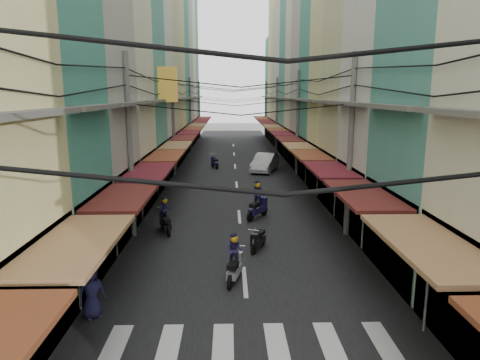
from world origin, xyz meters
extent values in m
plane|color=slate|center=(0.00, 0.00, 0.00)|extent=(160.00, 160.00, 0.00)
cube|color=black|center=(0.00, 20.00, 0.01)|extent=(10.00, 80.00, 0.02)
cube|color=gray|center=(-6.50, 20.00, 0.03)|extent=(3.00, 80.00, 0.06)
cube|color=gray|center=(6.50, 20.00, 0.03)|extent=(3.00, 80.00, 0.06)
cube|color=silver|center=(-3.50, -6.00, 0.03)|extent=(0.55, 2.40, 0.01)
cube|color=silver|center=(-2.10, -6.00, 0.03)|extent=(0.55, 2.40, 0.01)
cube|color=silver|center=(-0.70, -6.00, 0.03)|extent=(0.55, 2.40, 0.01)
cube|color=silver|center=(0.70, -6.00, 0.03)|extent=(0.55, 2.40, 0.01)
cube|color=silver|center=(2.10, -6.00, 0.03)|extent=(0.55, 2.40, 0.01)
cube|color=silver|center=(3.50, -6.00, 0.03)|extent=(0.55, 2.40, 0.01)
cube|color=black|center=(-5.60, -6.27, 1.60)|extent=(1.20, 4.52, 3.20)
cube|color=#966A44|center=(-4.10, -6.27, 3.00)|extent=(1.80, 4.33, 0.12)
cube|color=#595651|center=(-4.75, -6.27, 6.00)|extent=(0.50, 4.23, 0.15)
cube|color=black|center=(-5.60, -1.76, 1.60)|extent=(1.20, 4.13, 3.20)
cube|color=#5A1D19|center=(-4.10, -1.76, 3.00)|extent=(1.80, 3.96, 0.12)
cube|color=#595651|center=(-4.75, -1.76, 6.00)|extent=(0.50, 3.87, 0.15)
cube|color=black|center=(-5.60, 2.96, 1.60)|extent=(1.20, 4.94, 3.20)
cube|color=maroon|center=(-4.10, 2.96, 3.00)|extent=(1.80, 4.73, 0.12)
cube|color=#595651|center=(-4.75, 2.96, 6.00)|extent=(0.50, 4.63, 0.15)
cube|color=beige|center=(-8.00, 8.00, 8.72)|extent=(6.00, 4.95, 17.43)
cube|color=black|center=(-5.60, 8.00, 1.60)|extent=(1.20, 4.75, 3.20)
cube|color=brown|center=(-4.10, 8.00, 3.00)|extent=(1.80, 4.56, 0.12)
cube|color=#595651|center=(-4.75, 8.00, 6.00)|extent=(0.50, 4.46, 0.15)
cube|color=teal|center=(-8.00, 12.98, 8.16)|extent=(6.00, 4.99, 16.32)
cube|color=black|center=(-5.60, 12.98, 1.60)|extent=(1.20, 4.80, 3.20)
cube|color=#966A44|center=(-4.10, 12.98, 3.00)|extent=(1.80, 4.60, 0.12)
cube|color=#595651|center=(-4.75, 12.98, 6.00)|extent=(0.50, 4.50, 0.15)
cube|color=beige|center=(-8.00, 17.80, 11.44)|extent=(6.00, 4.65, 22.87)
cube|color=black|center=(-5.60, 17.80, 1.60)|extent=(1.20, 4.46, 3.20)
cube|color=#5A1D19|center=(-4.10, 17.80, 3.00)|extent=(1.80, 4.27, 0.12)
cube|color=#595651|center=(-4.75, 17.80, 6.00)|extent=(0.50, 4.18, 0.15)
cube|color=#C2BD88|center=(-8.00, 22.57, 10.29)|extent=(6.00, 4.89, 20.58)
cube|color=black|center=(-5.60, 22.57, 1.60)|extent=(1.20, 4.70, 3.20)
cube|color=maroon|center=(-4.10, 22.57, 3.00)|extent=(1.80, 4.50, 0.12)
cube|color=#595651|center=(-4.75, 22.57, 6.00)|extent=(0.50, 4.40, 0.15)
cube|color=#D2C983|center=(-8.00, 27.27, 9.22)|extent=(6.00, 4.52, 18.44)
cube|color=black|center=(-5.60, 27.27, 1.60)|extent=(1.20, 4.34, 3.20)
cube|color=brown|center=(-4.10, 27.27, 3.00)|extent=(1.80, 4.16, 0.12)
cube|color=#595651|center=(-4.75, 27.27, 6.00)|extent=(0.50, 4.07, 0.15)
cube|color=teal|center=(-8.00, 32.13, 10.31)|extent=(6.00, 5.20, 20.63)
cube|color=black|center=(-5.60, 32.13, 1.60)|extent=(1.20, 4.99, 3.20)
cube|color=#966A44|center=(-4.10, 32.13, 3.00)|extent=(1.80, 4.78, 0.12)
cube|color=#595651|center=(-4.75, 32.13, 6.00)|extent=(0.50, 4.68, 0.15)
cube|color=#A4A096|center=(-8.00, 37.20, 11.85)|extent=(6.00, 4.94, 23.70)
cube|color=black|center=(-5.60, 37.20, 1.60)|extent=(1.20, 4.74, 3.20)
cube|color=#5A1D19|center=(-4.10, 37.20, 3.00)|extent=(1.80, 4.55, 0.12)
cube|color=#595651|center=(-4.75, 37.20, 6.00)|extent=(0.50, 4.45, 0.15)
cube|color=beige|center=(-8.00, 42.14, 10.56)|extent=(6.00, 4.96, 21.12)
cube|color=black|center=(-5.60, 42.14, 1.60)|extent=(1.20, 4.76, 3.20)
cube|color=maroon|center=(-4.10, 42.14, 3.00)|extent=(1.80, 4.56, 0.12)
cube|color=#595651|center=(-4.75, 42.14, 6.00)|extent=(0.50, 4.46, 0.15)
cube|color=teal|center=(-8.00, 47.14, 9.95)|extent=(6.00, 5.04, 19.90)
cube|color=black|center=(-5.60, 47.14, 1.60)|extent=(1.20, 4.84, 3.20)
cube|color=brown|center=(-4.10, 47.14, 3.00)|extent=(1.80, 4.64, 0.12)
cube|color=#595651|center=(-4.75, 47.14, 6.00)|extent=(0.50, 4.54, 0.15)
cube|color=#503D12|center=(-4.40, 12.00, 7.00)|extent=(1.20, 0.40, 2.20)
cube|color=#966A44|center=(4.10, -6.55, 3.00)|extent=(1.80, 4.58, 0.12)
cube|color=#595651|center=(4.75, -6.55, 6.00)|extent=(0.50, 4.48, 0.15)
cube|color=black|center=(5.60, -1.55, 1.60)|extent=(1.20, 4.83, 3.20)
cube|color=#5A1D19|center=(4.10, -1.55, 3.00)|extent=(1.80, 4.63, 0.12)
cube|color=#595651|center=(4.75, -1.55, 6.00)|extent=(0.50, 4.53, 0.15)
cube|color=black|center=(5.60, 3.36, 1.60)|extent=(1.20, 4.60, 3.20)
cube|color=maroon|center=(4.10, 3.36, 3.00)|extent=(1.80, 4.41, 0.12)
cube|color=#595651|center=(4.75, 3.36, 6.00)|extent=(0.50, 4.31, 0.15)
cube|color=#C2BD88|center=(8.00, 8.02, 10.37)|extent=(6.00, 4.52, 20.74)
cube|color=black|center=(5.60, 8.02, 1.60)|extent=(1.20, 4.34, 3.20)
cube|color=brown|center=(4.10, 8.02, 3.00)|extent=(1.80, 4.16, 0.12)
cube|color=#595651|center=(4.75, 8.02, 6.00)|extent=(0.50, 4.07, 0.15)
cube|color=#D2C983|center=(8.00, 12.34, 7.06)|extent=(6.00, 4.12, 14.13)
cube|color=black|center=(5.60, 12.34, 1.60)|extent=(1.20, 3.96, 3.20)
cube|color=#966A44|center=(4.10, 12.34, 3.00)|extent=(1.80, 3.79, 0.12)
cube|color=#595651|center=(4.75, 12.34, 6.00)|extent=(0.50, 3.71, 0.15)
cube|color=teal|center=(8.00, 16.61, 8.84)|extent=(6.00, 4.40, 17.68)
cube|color=black|center=(5.60, 16.61, 1.60)|extent=(1.20, 4.23, 3.20)
cube|color=#5A1D19|center=(4.10, 16.61, 3.00)|extent=(1.80, 4.05, 0.12)
cube|color=#595651|center=(4.75, 16.61, 6.00)|extent=(0.50, 3.96, 0.15)
cube|color=#A4A096|center=(8.00, 21.13, 11.30)|extent=(6.00, 4.64, 22.59)
cube|color=black|center=(5.60, 21.13, 1.60)|extent=(1.20, 4.45, 3.20)
cube|color=maroon|center=(4.10, 21.13, 3.00)|extent=(1.80, 4.26, 0.12)
cube|color=#595651|center=(4.75, 21.13, 6.00)|extent=(0.50, 4.17, 0.15)
cube|color=beige|center=(8.00, 25.45, 10.63)|extent=(6.00, 4.00, 21.25)
cube|color=black|center=(5.60, 25.45, 1.60)|extent=(1.20, 3.84, 3.20)
cube|color=brown|center=(4.10, 25.45, 3.00)|extent=(1.80, 3.68, 0.12)
cube|color=#595651|center=(4.75, 25.45, 6.00)|extent=(0.50, 3.60, 0.15)
cube|color=teal|center=(8.00, 29.95, 11.16)|extent=(6.00, 5.01, 22.33)
cube|color=black|center=(5.60, 29.95, 1.60)|extent=(1.20, 4.81, 3.20)
cube|color=#966A44|center=(4.10, 29.95, 3.00)|extent=(1.80, 4.61, 0.12)
cube|color=#595651|center=(4.75, 29.95, 6.00)|extent=(0.50, 4.51, 0.15)
cube|color=beige|center=(8.00, 34.96, 9.86)|extent=(6.00, 5.00, 19.71)
cube|color=black|center=(5.60, 34.96, 1.60)|extent=(1.20, 4.80, 3.20)
cube|color=#5A1D19|center=(4.10, 34.96, 3.00)|extent=(1.80, 4.60, 0.12)
cube|color=#595651|center=(4.75, 34.96, 6.00)|extent=(0.50, 4.50, 0.15)
cube|color=#C2BD88|center=(8.00, 39.61, 8.43)|extent=(6.00, 4.32, 16.86)
cube|color=black|center=(5.60, 39.61, 1.60)|extent=(1.20, 4.15, 3.20)
cube|color=maroon|center=(4.10, 39.61, 3.00)|extent=(1.80, 3.97, 0.12)
cube|color=#595651|center=(4.75, 39.61, 6.00)|extent=(0.50, 3.89, 0.15)
cube|color=#D2C983|center=(8.00, 43.94, 9.98)|extent=(6.00, 4.33, 19.96)
cube|color=black|center=(5.60, 43.94, 1.60)|extent=(1.20, 4.16, 3.20)
cube|color=brown|center=(4.10, 43.94, 3.00)|extent=(1.80, 3.99, 0.12)
cube|color=#595651|center=(4.75, 43.94, 6.00)|extent=(0.50, 3.90, 0.15)
cube|color=teal|center=(8.00, 48.54, 7.17)|extent=(6.00, 4.88, 14.34)
cube|color=black|center=(5.60, 48.54, 1.60)|extent=(1.20, 4.68, 3.20)
cube|color=#966A44|center=(4.10, 48.54, 3.00)|extent=(1.80, 4.49, 0.12)
cube|color=#595651|center=(4.75, 48.54, 6.00)|extent=(0.50, 4.39, 0.15)
cylinder|color=slate|center=(-4.90, 3.00, 4.10)|extent=(0.26, 0.26, 8.20)
cylinder|color=slate|center=(4.90, 3.00, 4.10)|extent=(0.26, 0.26, 8.20)
cylinder|color=slate|center=(-4.90, 18.00, 4.10)|extent=(0.26, 0.26, 8.20)
cylinder|color=slate|center=(4.90, 18.00, 4.10)|extent=(0.26, 0.26, 8.20)
cylinder|color=slate|center=(-4.90, 33.00, 4.10)|extent=(0.26, 0.26, 8.20)
cylinder|color=slate|center=(4.90, 33.00, 4.10)|extent=(0.26, 0.26, 8.20)
cylinder|color=slate|center=(-4.90, 48.00, 4.10)|extent=(0.26, 0.26, 8.20)
cylinder|color=slate|center=(4.90, 48.00, 4.10)|extent=(0.26, 0.26, 8.20)
imported|color=silver|center=(2.49, 19.62, 0.00)|extent=(5.62, 3.56, 1.85)
imported|color=black|center=(6.63, -3.00, 0.00)|extent=(1.57, 1.10, 1.02)
cylinder|color=black|center=(-3.52, 4.04, 0.25)|extent=(0.10, 0.50, 0.50)
cylinder|color=black|center=(-3.52, 2.79, 0.25)|extent=(0.10, 0.50, 0.50)
cube|color=black|center=(-3.52, 3.42, 0.41)|extent=(0.33, 1.11, 0.27)
cube|color=black|center=(-3.52, 3.18, 0.70)|extent=(0.31, 0.53, 0.17)
cube|color=black|center=(-3.52, 3.95, 0.63)|extent=(0.29, 0.27, 0.53)
imported|color=#24214F|center=(-3.52, 3.42, 0.53)|extent=(0.51, 0.36, 1.28)
sphere|color=orange|center=(-3.52, 3.42, 1.50)|extent=(0.27, 0.27, 0.27)
cylinder|color=black|center=(0.94, 6.39, 0.29)|extent=(0.11, 0.58, 0.58)
cylinder|color=black|center=(0.94, 4.95, 0.29)|extent=(0.11, 0.58, 0.58)
cube|color=#181247|center=(0.94, 5.67, 0.47)|extent=(0.38, 1.28, 0.31)
cube|color=black|center=(0.94, 5.39, 0.80)|extent=(0.36, 0.61, 0.20)
cube|color=#181247|center=(0.94, 6.28, 0.72)|extent=(0.33, 0.31, 0.61)
imported|color=#24214F|center=(0.94, 5.67, 0.61)|extent=(0.59, 0.42, 1.47)
sphere|color=orange|center=(0.94, 5.67, 1.72)|extent=(0.31, 0.31, 0.31)
cylinder|color=black|center=(-0.35, -1.34, 0.25)|extent=(0.10, 0.50, 0.50)
cylinder|color=black|center=(-0.35, -2.59, 0.25)|extent=(0.10, 0.50, 0.50)
cube|color=gray|center=(-0.35, -1.96, 0.40)|extent=(0.33, 1.11, 0.27)
cube|color=black|center=(-0.35, -2.20, 0.69)|extent=(0.31, 0.53, 0.17)
cube|color=gray|center=(-0.35, -1.43, 0.63)|extent=(0.29, 0.27, 0.53)
imported|color=#24214F|center=(-0.35, -1.96, 0.53)|extent=(0.51, 0.36, 1.28)
sphere|color=orange|center=(-0.35, -1.96, 1.49)|extent=(0.27, 0.27, 0.27)
cylinder|color=black|center=(0.68, 1.72, 0.24)|extent=(0.09, 0.48, 0.48)
cylinder|color=black|center=(0.68, 0.50, 0.24)|extent=(0.09, 0.48, 0.48)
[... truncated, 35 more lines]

